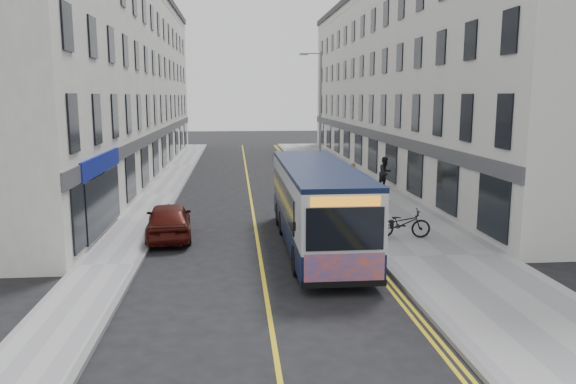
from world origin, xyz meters
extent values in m
plane|color=black|center=(0.00, 0.00, 0.00)|extent=(140.00, 140.00, 0.00)
cube|color=#99999C|center=(6.25, 12.00, 0.06)|extent=(4.50, 64.00, 0.12)
cube|color=#99999C|center=(-5.00, 12.00, 0.06)|extent=(2.00, 64.00, 0.12)
cube|color=slate|center=(4.00, 12.00, 0.07)|extent=(0.18, 64.00, 0.13)
cube|color=slate|center=(-4.00, 12.00, 0.07)|extent=(0.18, 64.00, 0.13)
cube|color=gold|center=(0.00, 12.00, 0.00)|extent=(0.12, 64.00, 0.01)
cube|color=gold|center=(3.55, 12.00, 0.00)|extent=(0.10, 64.00, 0.01)
cube|color=gold|center=(3.75, 12.00, 0.00)|extent=(0.10, 64.00, 0.01)
cube|color=silver|center=(11.50, 21.00, 6.50)|extent=(6.00, 46.00, 13.00)
cube|color=white|center=(-9.00, 21.00, 6.50)|extent=(6.00, 46.00, 13.00)
cylinder|color=gray|center=(4.25, 14.00, 4.00)|extent=(0.14, 0.14, 8.00)
cylinder|color=gray|center=(3.75, 14.00, 7.90)|extent=(1.00, 0.08, 0.08)
cube|color=gray|center=(3.25, 14.00, 7.85)|extent=(0.50, 0.18, 0.12)
cube|color=black|center=(2.11, 0.58, 0.76)|extent=(2.36, 10.40, 0.85)
cube|color=#B7BABE|center=(2.11, 0.58, 2.03)|extent=(2.36, 10.40, 1.70)
cube|color=black|center=(2.11, 0.58, 2.96)|extent=(2.38, 10.40, 0.15)
cube|color=black|center=(0.91, 1.15, 1.84)|extent=(0.04, 8.13, 1.09)
cube|color=black|center=(3.31, 1.15, 1.84)|extent=(0.04, 8.13, 1.09)
cube|color=black|center=(2.11, -4.64, 1.94)|extent=(2.13, 0.04, 1.18)
cube|color=#F44F14|center=(2.11, -4.64, 0.80)|extent=(2.22, 0.04, 0.90)
cube|color=orange|center=(2.11, -4.65, 2.69)|extent=(1.89, 0.04, 0.26)
cylinder|color=black|center=(1.04, -2.54, 0.47)|extent=(0.26, 0.95, 0.95)
cylinder|color=black|center=(3.18, -2.54, 0.47)|extent=(0.26, 0.95, 0.95)
cylinder|color=black|center=(1.04, 2.66, 0.47)|extent=(0.26, 0.95, 0.95)
cylinder|color=black|center=(3.18, 2.66, 0.47)|extent=(0.26, 0.95, 0.95)
cylinder|color=black|center=(1.04, 4.36, 0.47)|extent=(0.26, 0.95, 0.95)
cylinder|color=black|center=(3.18, 4.36, 0.47)|extent=(0.26, 0.95, 0.95)
imported|color=black|center=(5.52, 1.27, 0.67)|extent=(2.18, 1.04, 1.10)
imported|color=olive|center=(5.90, 12.07, 0.92)|extent=(0.61, 0.42, 1.60)
imported|color=black|center=(7.91, 12.69, 1.04)|extent=(1.13, 1.06, 1.85)
imported|color=white|center=(3.20, 20.07, 0.65)|extent=(1.65, 4.05, 1.31)
imported|color=#45100B|center=(-3.40, 2.44, 0.72)|extent=(2.08, 4.36, 1.44)
camera|label=1|loc=(-0.79, -19.09, 5.47)|focal=35.00mm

